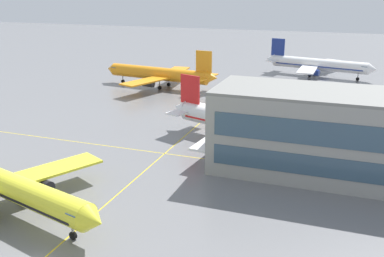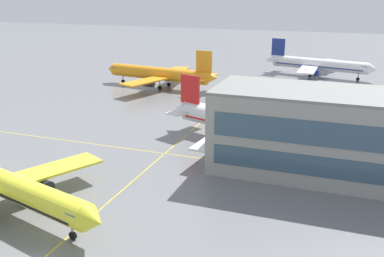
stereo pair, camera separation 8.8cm
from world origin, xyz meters
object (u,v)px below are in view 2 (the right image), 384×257
(airliner_front_gate, at_px, (8,186))
(airliner_far_left_stand, at_px, (318,64))
(airliner_third_row, at_px, (160,74))
(airliner_second_row, at_px, (249,125))

(airliner_front_gate, distance_m, airliner_far_left_stand, 123.58)
(airliner_front_gate, distance_m, airliner_third_row, 83.44)
(airliner_third_row, bearing_deg, airliner_second_row, -48.13)
(airliner_front_gate, relative_size, airliner_far_left_stand, 0.91)
(airliner_second_row, height_order, airliner_far_left_stand, airliner_far_left_stand)
(airliner_front_gate, bearing_deg, airliner_third_row, 98.81)
(airliner_second_row, bearing_deg, airliner_far_left_stand, 84.83)
(airliner_front_gate, xyz_separation_m, airliner_far_left_stand, (33.43, 118.98, 0.35))
(airliner_far_left_stand, bearing_deg, airliner_front_gate, -105.70)
(airliner_third_row, height_order, airliner_far_left_stand, airliner_third_row)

